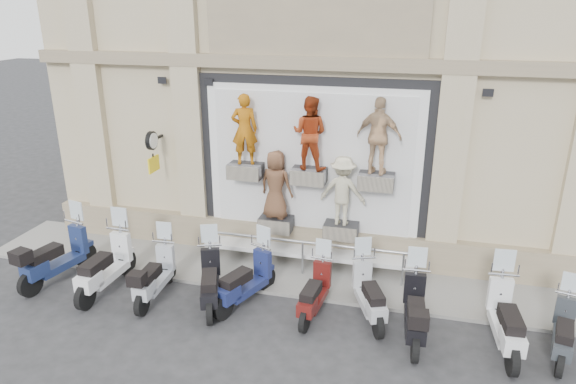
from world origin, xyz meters
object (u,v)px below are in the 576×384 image
clock_sign_bracket (152,146)px  scooter_c (154,266)px  scooter_b (104,256)px  scooter_j (566,322)px  scooter_i (508,308)px  scooter_d (210,271)px  guard_rail (303,259)px  scooter_e (245,271)px  scooter_f (315,283)px  scooter_h (416,301)px  scooter_a (56,246)px  scooter_g (370,285)px

clock_sign_bracket → scooter_c: size_ratio=0.54×
scooter_b → scooter_j: size_ratio=1.23×
scooter_i → scooter_d: bearing=175.6°
guard_rail → scooter_e: (-0.91, -1.45, 0.33)m
scooter_d → scooter_f: bearing=-15.7°
scooter_h → scooter_j: bearing=-1.0°
scooter_i → scooter_j: scooter_i is taller
scooter_c → scooter_h: bearing=-3.7°
scooter_c → scooter_f: bearing=0.7°
scooter_c → scooter_e: bearing=4.2°
scooter_b → scooter_f: size_ratio=1.20×
scooter_b → scooter_j: 9.32m
scooter_b → scooter_f: (4.69, 0.23, -0.15)m
guard_rail → scooter_h: 3.16m
scooter_c → scooter_f: (3.48, 0.23, -0.04)m
scooter_a → guard_rail: bearing=28.4°
guard_rail → scooter_i: size_ratio=2.42×
clock_sign_bracket → scooter_a: 3.20m
guard_rail → scooter_e: scooter_e is taller
scooter_b → scooter_j: (9.32, 0.04, -0.16)m
scooter_b → scooter_i: scooter_b is taller
scooter_a → scooter_h: size_ratio=1.08×
scooter_c → scooter_f: scooter_c is taller
scooter_i → scooter_j: 1.01m
scooter_j → guard_rail: bearing=175.9°
scooter_d → scooter_g: scooter_d is taller
guard_rail → scooter_i: (4.23, -1.67, 0.38)m
guard_rail → scooter_i: 4.56m
scooter_d → scooter_h: scooter_h is taller
scooter_b → scooter_g: 5.80m
scooter_e → scooter_f: (1.50, -0.02, -0.07)m
scooter_d → scooter_j: (6.85, 0.00, -0.09)m
scooter_c → scooter_d: size_ratio=0.97×
scooter_c → scooter_i: size_ratio=0.91×
guard_rail → clock_sign_bracket: 4.57m
scooter_b → scooter_j: scooter_b is taller
scooter_j → scooter_b: bearing=-166.2°
scooter_b → scooter_h: scooter_b is taller
scooter_c → guard_rail: bearing=27.5°
scooter_d → guard_rail: bearing=25.0°
scooter_b → scooter_i: 8.32m
scooter_a → scooter_i: (9.66, -0.10, -0.02)m
guard_rail → scooter_d: (-1.63, -1.66, 0.33)m
scooter_i → clock_sign_bracket: bearing=161.0°
scooter_g → scooter_d: bearing=164.4°
scooter_a → scooter_c: (2.55, -0.13, -0.10)m
guard_rail → scooter_f: 1.61m
scooter_h → scooter_a: bearing=175.2°
scooter_a → scooter_f: (6.03, 0.10, -0.14)m
guard_rail → scooter_h: (2.60, -1.77, 0.34)m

